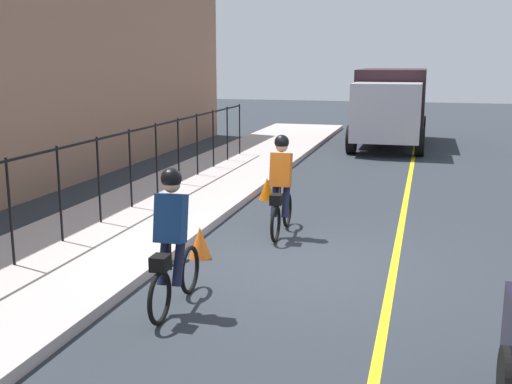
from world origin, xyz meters
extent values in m
plane|color=#292E35|center=(0.00, 0.00, 0.00)|extent=(80.00, 80.00, 0.00)
cube|color=yellow|center=(0.00, -1.60, 0.00)|extent=(36.00, 0.12, 0.01)
cube|color=#B2A4A0|center=(0.00, 3.40, 0.07)|extent=(40.00, 3.20, 0.15)
cylinder|color=black|center=(-1.57, 3.80, 0.95)|extent=(0.04, 0.04, 1.60)
cylinder|color=black|center=(-0.29, 3.80, 0.95)|extent=(0.04, 0.04, 1.60)
cylinder|color=black|center=(1.00, 3.80, 0.95)|extent=(0.04, 0.04, 1.60)
cylinder|color=black|center=(2.29, 3.80, 0.95)|extent=(0.04, 0.04, 1.60)
cylinder|color=black|center=(3.57, 3.80, 0.95)|extent=(0.04, 0.04, 1.60)
cylinder|color=black|center=(4.86, 3.80, 0.95)|extent=(0.04, 0.04, 1.60)
cylinder|color=black|center=(6.14, 3.80, 0.95)|extent=(0.04, 0.04, 1.60)
cylinder|color=black|center=(7.43, 3.80, 0.95)|extent=(0.04, 0.04, 1.60)
cylinder|color=black|center=(8.71, 3.80, 0.95)|extent=(0.04, 0.04, 1.60)
cylinder|color=black|center=(10.00, 3.80, 0.95)|extent=(0.04, 0.04, 1.60)
cube|color=black|center=(1.00, 3.80, 1.70)|extent=(18.00, 0.04, 0.04)
torus|color=black|center=(2.14, 0.50, 0.33)|extent=(0.66, 0.07, 0.66)
torus|color=black|center=(1.09, 0.47, 0.33)|extent=(0.66, 0.07, 0.66)
cube|color=black|center=(1.61, 0.49, 0.58)|extent=(0.93, 0.06, 0.24)
cylinder|color=black|center=(1.46, 0.48, 0.73)|extent=(0.03, 0.03, 0.35)
cube|color=orange|center=(1.51, 0.48, 1.21)|extent=(0.35, 0.37, 0.63)
sphere|color=tan|center=(1.56, 0.48, 1.62)|extent=(0.22, 0.22, 0.22)
sphere|color=black|center=(1.56, 0.48, 1.70)|extent=(0.26, 0.26, 0.26)
cylinder|color=#191E38|center=(1.49, 0.58, 0.68)|extent=(0.34, 0.13, 0.65)
cylinder|color=#191E38|center=(1.49, 0.38, 0.68)|extent=(0.34, 0.13, 0.65)
cube|color=black|center=(1.14, 0.47, 0.75)|extent=(0.24, 0.21, 0.18)
torus|color=black|center=(-1.60, 1.02, 0.33)|extent=(0.66, 0.07, 0.66)
torus|color=black|center=(-2.65, 1.00, 0.33)|extent=(0.66, 0.07, 0.66)
cube|color=black|center=(-2.12, 1.01, 0.58)|extent=(0.93, 0.06, 0.24)
cylinder|color=black|center=(-2.27, 1.01, 0.73)|extent=(0.03, 0.03, 0.35)
cube|color=navy|center=(-2.22, 1.01, 1.21)|extent=(0.35, 0.37, 0.63)
sphere|color=tan|center=(-2.17, 1.01, 1.62)|extent=(0.22, 0.22, 0.22)
sphere|color=black|center=(-2.17, 1.01, 1.70)|extent=(0.26, 0.26, 0.26)
cylinder|color=#191E38|center=(-2.24, 1.11, 0.68)|extent=(0.34, 0.13, 0.65)
cylinder|color=#191E38|center=(-2.24, 0.91, 0.68)|extent=(0.34, 0.13, 0.65)
cube|color=black|center=(-2.60, 1.00, 0.75)|extent=(0.24, 0.21, 0.18)
cube|color=#2E1A20|center=(15.34, -0.65, 1.63)|extent=(4.76, 2.41, 2.30)
cube|color=silver|center=(11.92, -0.65, 1.43)|extent=(1.82, 2.21, 1.90)
cylinder|color=black|center=(12.06, -1.77, 0.48)|extent=(0.96, 0.30, 0.96)
cylinder|color=black|center=(12.06, 0.47, 0.48)|extent=(0.96, 0.30, 0.96)
cylinder|color=black|center=(16.40, -1.77, 0.48)|extent=(0.96, 0.30, 0.96)
cylinder|color=black|center=(16.40, 0.47, 0.48)|extent=(0.96, 0.30, 0.96)
cone|color=#E66205|center=(4.36, 1.46, 0.25)|extent=(0.36, 0.36, 0.50)
cone|color=orange|center=(-0.09, 1.43, 0.25)|extent=(0.36, 0.36, 0.51)
camera|label=1|loc=(-9.15, -1.97, 3.11)|focal=44.01mm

